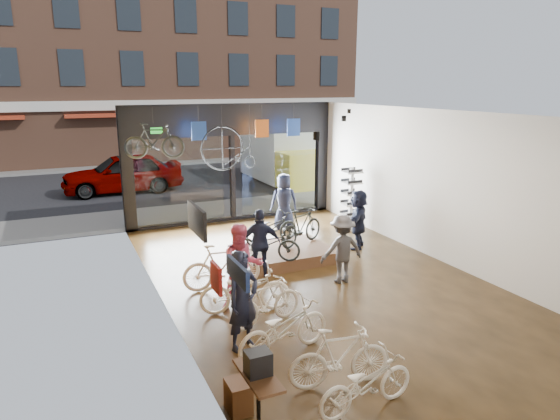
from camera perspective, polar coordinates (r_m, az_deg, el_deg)
ground_plane at (r=11.58m, az=4.60°, el=-8.28°), size 7.00×12.00×0.04m
ceiling at (r=10.72m, az=5.01°, el=11.05°), size 7.00×12.00×0.04m
wall_left at (r=9.81m, az=-13.47°, el=-0.96°), size 0.04×12.00×3.80m
wall_right at (r=13.05m, az=18.44°, el=2.42°), size 0.04×12.00×3.80m
storefront at (r=16.39m, az=-5.50°, el=5.37°), size 7.00×0.26×3.80m
exit_sign at (r=15.53m, az=-13.95°, el=8.81°), size 0.35×0.06×0.18m
street_road at (r=25.27m, az=-12.11°, el=3.84°), size 30.00×18.00×0.02m
sidewalk_near at (r=17.88m, az=-6.62°, el=0.06°), size 30.00×2.40×0.12m
sidewalk_far at (r=29.13m, az=-13.85°, el=5.23°), size 30.00×2.00×0.12m
opposite_building at (r=31.38m, az=-15.56°, el=18.47°), size 26.00×5.00×14.00m
street_car at (r=21.77m, az=-17.55°, el=4.07°), size 4.80×1.93×1.64m
box_truck at (r=22.66m, az=0.53°, el=6.04°), size 2.00×5.99×2.36m
floor_bike_0 at (r=7.35m, az=9.82°, el=-18.90°), size 1.58×0.65×0.81m
floor_bike_1 at (r=7.75m, az=6.84°, el=-16.32°), size 1.64×0.72×0.95m
floor_bike_2 at (r=8.49m, az=0.42°, el=-13.38°), size 1.86×0.95×0.93m
floor_bike_3 at (r=9.47m, az=-1.56°, el=-10.45°), size 1.55×0.70×0.90m
floor_bike_4 at (r=9.96m, az=-4.02°, el=-9.05°), size 1.90×1.01×0.95m
floor_bike_5 at (r=11.06m, az=-6.66°, el=-6.42°), size 1.77×0.67×1.04m
display_platform at (r=12.89m, az=0.38°, el=-5.05°), size 2.40×1.80×0.30m
display_bike_left at (r=11.88m, az=-1.47°, el=-3.85°), size 1.64×1.33×0.84m
display_bike_mid at (r=13.04m, az=2.46°, el=-1.93°), size 1.64×1.07×0.96m
display_bike_right at (r=13.13m, az=-0.98°, el=-2.09°), size 1.65×0.82×0.83m
customer_0 at (r=8.52m, az=-4.25°, el=-10.28°), size 0.75×0.63×1.75m
customer_1 at (r=9.97m, az=-4.36°, el=-6.51°), size 0.96×0.81×1.75m
customer_2 at (r=11.59m, az=-2.26°, el=-3.84°), size 1.03×0.66×1.62m
customer_3 at (r=11.36m, az=7.10°, el=-4.45°), size 1.05×0.64×1.57m
customer_4 at (r=15.42m, az=0.46°, el=0.97°), size 0.95×0.73×1.74m
customer_5 at (r=13.80m, az=8.93°, el=-1.03°), size 1.35×1.46×1.63m
sunglasses_rack at (r=15.54m, az=8.10°, el=1.29°), size 0.59×0.49×1.93m
wall_merch at (r=6.86m, az=-6.07°, el=-12.74°), size 0.40×2.40×2.60m
penny_farthing at (r=15.06m, az=-5.59°, el=6.89°), size 1.65×0.06×1.32m
hung_bike at (r=13.83m, az=-14.19°, el=7.66°), size 1.64×0.87×0.95m
jersey_left at (r=15.12m, az=-9.25°, el=8.90°), size 0.45×0.03×0.55m
jersey_mid at (r=15.77m, az=-2.07°, el=9.29°), size 0.45×0.03×0.55m
jersey_right at (r=16.22m, az=1.56°, el=9.43°), size 0.45×0.03×0.55m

